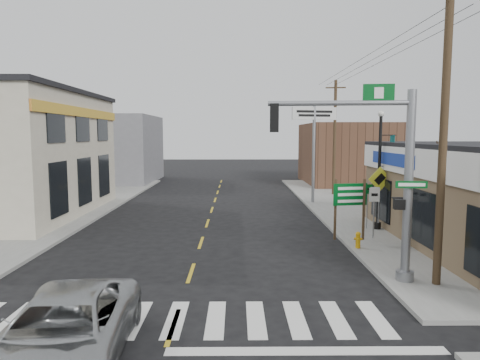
{
  "coord_description": "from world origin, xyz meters",
  "views": [
    {
      "loc": [
        1.52,
        -9.81,
        4.57
      ],
      "look_at": [
        1.65,
        6.89,
        2.8
      ],
      "focal_mm": 32.0,
      "sensor_mm": 36.0,
      "label": 1
    }
  ],
  "objects_px": {
    "guide_sign": "(350,200)",
    "utility_pole_far": "(335,136)",
    "traffic_signal_pole": "(386,165)",
    "bare_tree": "(459,150)",
    "utility_pole_near": "(444,129)",
    "suv": "(64,333)",
    "fire_hydrant": "(358,239)",
    "lamp_post": "(381,161)",
    "dance_center_sign": "(314,127)"
  },
  "relations": [
    {
      "from": "guide_sign",
      "to": "utility_pole_far",
      "type": "relative_size",
      "value": 0.31
    },
    {
      "from": "traffic_signal_pole",
      "to": "guide_sign",
      "type": "bearing_deg",
      "value": 92.24
    },
    {
      "from": "guide_sign",
      "to": "bare_tree",
      "type": "bearing_deg",
      "value": -28.26
    },
    {
      "from": "traffic_signal_pole",
      "to": "utility_pole_near",
      "type": "height_order",
      "value": "utility_pole_near"
    },
    {
      "from": "utility_pole_near",
      "to": "utility_pole_far",
      "type": "distance_m",
      "value": 19.49
    },
    {
      "from": "suv",
      "to": "utility_pole_near",
      "type": "bearing_deg",
      "value": 20.72
    },
    {
      "from": "traffic_signal_pole",
      "to": "utility_pole_far",
      "type": "distance_m",
      "value": 19.34
    },
    {
      "from": "traffic_signal_pole",
      "to": "utility_pole_near",
      "type": "relative_size",
      "value": 0.66
    },
    {
      "from": "traffic_signal_pole",
      "to": "bare_tree",
      "type": "relative_size",
      "value": 1.21
    },
    {
      "from": "fire_hydrant",
      "to": "utility_pole_near",
      "type": "bearing_deg",
      "value": -73.59
    },
    {
      "from": "suv",
      "to": "utility_pole_near",
      "type": "relative_size",
      "value": 0.57
    },
    {
      "from": "guide_sign",
      "to": "lamp_post",
      "type": "xyz_separation_m",
      "value": [
        1.96,
        2.11,
        1.53
      ]
    },
    {
      "from": "suv",
      "to": "dance_center_sign",
      "type": "height_order",
      "value": "dance_center_sign"
    },
    {
      "from": "utility_pole_near",
      "to": "suv",
      "type": "bearing_deg",
      "value": -163.0
    },
    {
      "from": "guide_sign",
      "to": "lamp_post",
      "type": "distance_m",
      "value": 3.26
    },
    {
      "from": "traffic_signal_pole",
      "to": "suv",
      "type": "bearing_deg",
      "value": -143.44
    },
    {
      "from": "dance_center_sign",
      "to": "bare_tree",
      "type": "relative_size",
      "value": 1.33
    },
    {
      "from": "guide_sign",
      "to": "fire_hydrant",
      "type": "xyz_separation_m",
      "value": [
        0.0,
        -1.34,
        -1.34
      ]
    },
    {
      "from": "suv",
      "to": "guide_sign",
      "type": "relative_size",
      "value": 1.97
    },
    {
      "from": "guide_sign",
      "to": "utility_pole_near",
      "type": "xyz_separation_m",
      "value": [
        1.2,
        -5.41,
        2.9
      ]
    },
    {
      "from": "bare_tree",
      "to": "utility_pole_near",
      "type": "height_order",
      "value": "utility_pole_near"
    },
    {
      "from": "lamp_post",
      "to": "utility_pole_near",
      "type": "height_order",
      "value": "utility_pole_near"
    },
    {
      "from": "bare_tree",
      "to": "utility_pole_far",
      "type": "height_order",
      "value": "utility_pole_far"
    },
    {
      "from": "suv",
      "to": "lamp_post",
      "type": "bearing_deg",
      "value": 45.4
    },
    {
      "from": "bare_tree",
      "to": "dance_center_sign",
      "type": "bearing_deg",
      "value": 107.17
    },
    {
      "from": "dance_center_sign",
      "to": "utility_pole_near",
      "type": "distance_m",
      "value": 15.64
    },
    {
      "from": "fire_hydrant",
      "to": "utility_pole_far",
      "type": "height_order",
      "value": "utility_pole_far"
    },
    {
      "from": "fire_hydrant",
      "to": "bare_tree",
      "type": "relative_size",
      "value": 0.13
    },
    {
      "from": "guide_sign",
      "to": "bare_tree",
      "type": "relative_size",
      "value": 0.53
    },
    {
      "from": "guide_sign",
      "to": "utility_pole_far",
      "type": "bearing_deg",
      "value": 70.5
    },
    {
      "from": "dance_center_sign",
      "to": "utility_pole_near",
      "type": "bearing_deg",
      "value": -100.53
    },
    {
      "from": "suv",
      "to": "bare_tree",
      "type": "distance_m",
      "value": 15.01
    },
    {
      "from": "lamp_post",
      "to": "utility_pole_far",
      "type": "height_order",
      "value": "utility_pole_far"
    },
    {
      "from": "fire_hydrant",
      "to": "lamp_post",
      "type": "relative_size",
      "value": 0.12
    },
    {
      "from": "fire_hydrant",
      "to": "dance_center_sign",
      "type": "height_order",
      "value": "dance_center_sign"
    },
    {
      "from": "suv",
      "to": "lamp_post",
      "type": "relative_size",
      "value": 0.92
    },
    {
      "from": "fire_hydrant",
      "to": "bare_tree",
      "type": "distance_m",
      "value": 5.17
    },
    {
      "from": "traffic_signal_pole",
      "to": "utility_pole_far",
      "type": "xyz_separation_m",
      "value": [
        2.82,
        19.12,
        0.78
      ]
    },
    {
      "from": "lamp_post",
      "to": "utility_pole_far",
      "type": "distance_m",
      "value": 11.99
    },
    {
      "from": "suv",
      "to": "guide_sign",
      "type": "distance_m",
      "value": 12.76
    },
    {
      "from": "traffic_signal_pole",
      "to": "dance_center_sign",
      "type": "xyz_separation_m",
      "value": [
        0.59,
        15.28,
        1.39
      ]
    },
    {
      "from": "suv",
      "to": "bare_tree",
      "type": "xyz_separation_m",
      "value": [
        11.99,
        8.43,
        3.26
      ]
    },
    {
      "from": "fire_hydrant",
      "to": "dance_center_sign",
      "type": "relative_size",
      "value": 0.1
    },
    {
      "from": "suv",
      "to": "utility_pole_near",
      "type": "distance_m",
      "value": 11.07
    },
    {
      "from": "suv",
      "to": "utility_pole_far",
      "type": "relative_size",
      "value": 0.61
    },
    {
      "from": "bare_tree",
      "to": "utility_pole_far",
      "type": "relative_size",
      "value": 0.58
    },
    {
      "from": "dance_center_sign",
      "to": "fire_hydrant",
      "type": "bearing_deg",
      "value": -105.28
    },
    {
      "from": "suv",
      "to": "traffic_signal_pole",
      "type": "bearing_deg",
      "value": 26.61
    },
    {
      "from": "traffic_signal_pole",
      "to": "dance_center_sign",
      "type": "height_order",
      "value": "dance_center_sign"
    },
    {
      "from": "utility_pole_far",
      "to": "bare_tree",
      "type": "bearing_deg",
      "value": -78.68
    }
  ]
}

